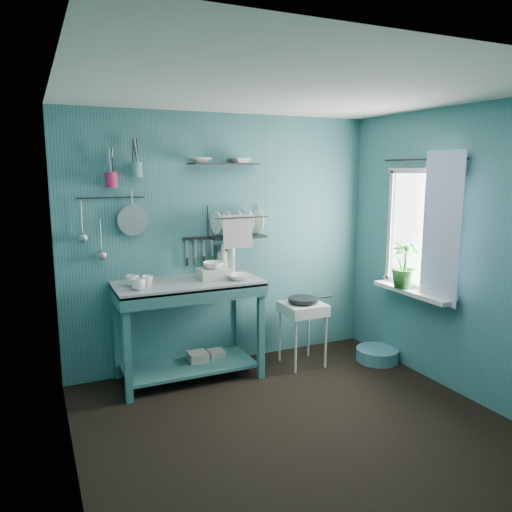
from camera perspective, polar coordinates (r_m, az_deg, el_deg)
name	(u,v)px	position (r m, az deg, el deg)	size (l,w,h in m)	color
floor	(295,426)	(4.10, 4.53, -18.76)	(3.20, 3.20, 0.00)	black
ceiling	(300,90)	(3.64, 5.10, 18.32)	(3.20, 3.20, 0.00)	silver
wall_back	(225,241)	(5.01, -3.61, 1.69)	(3.20, 3.20, 0.00)	#34696C
wall_front	(456,326)	(2.51, 21.90, -7.39)	(3.20, 3.20, 0.00)	#34696C
wall_left	(65,290)	(3.22, -20.95, -3.60)	(3.00, 3.00, 0.00)	#34696C
wall_right	(460,253)	(4.66, 22.25, 0.33)	(3.00, 3.00, 0.00)	#34696C
work_counter	(189,330)	(4.78, -7.72, -8.37)	(1.34, 0.67, 0.95)	#306563
mug_left	(138,284)	(4.38, -13.30, -3.15)	(0.12, 0.12, 0.10)	white
mug_mid	(147,281)	(4.49, -12.30, -2.81)	(0.10, 0.10, 0.09)	white
mug_right	(132,281)	(4.53, -13.94, -2.75)	(0.12, 0.12, 0.10)	white
wash_tub	(214,274)	(4.70, -4.88, -2.02)	(0.28, 0.22, 0.10)	beige
tub_bowl	(213,265)	(4.68, -4.89, -1.05)	(0.20, 0.20, 0.06)	white
soap_bottle	(222,258)	(4.94, -3.90, -0.24)	(0.12, 0.12, 0.30)	beige
water_bottle	(231,258)	(4.99, -2.90, -0.23)	(0.09, 0.09, 0.28)	#ABB7BF
counter_bowl	(239,277)	(4.65, -2.01, -2.40)	(0.22, 0.22, 0.05)	white
hotplate_stand	(302,334)	(5.12, 5.32, -8.85)	(0.40, 0.40, 0.64)	silver
frying_pan	(303,299)	(5.02, 5.39, -4.97)	(0.30, 0.30, 0.04)	black
knife_strip	(199,238)	(4.89, -6.52, 2.02)	(0.32, 0.02, 0.03)	black
dish_rack	(237,222)	(4.90, -2.16, 3.95)	(0.55, 0.24, 0.32)	black
upper_shelf	(224,164)	(4.85, -3.68, 10.47)	(0.70, 0.18, 0.01)	black
shelf_bowl_left	(200,163)	(4.78, -6.36, 10.49)	(0.20, 0.20, 0.05)	white
shelf_bowl_right	(240,163)	(4.92, -1.82, 10.54)	(0.20, 0.20, 0.05)	white
utensil_cup_magenta	(111,180)	(4.61, -16.24, 8.35)	(0.11, 0.11, 0.13)	#AA1F4B
utensil_cup_teal	(136,170)	(4.64, -13.55, 9.59)	(0.11, 0.11, 0.13)	teal
colander	(133,220)	(4.69, -13.90, 3.99)	(0.28, 0.28, 0.03)	#A1A4A8
ladle_outer	(81,218)	(4.63, -19.32, 4.11)	(0.01, 0.01, 0.30)	#A1A4A8
ladle_inner	(101,236)	(4.67, -17.33, 2.17)	(0.01, 0.01, 0.30)	#A1A4A8
hook_rail	(111,198)	(4.66, -16.26, 6.42)	(0.01, 0.01, 0.60)	black
window_glass	(422,230)	(4.94, 18.47, 2.83)	(1.10, 1.10, 0.00)	white
windowsill	(412,292)	(4.99, 17.38, -3.95)	(0.16, 0.95, 0.04)	silver
curtain	(441,229)	(4.67, 20.41, 2.96)	(1.35, 1.35, 0.00)	white
curtain_rod	(423,160)	(4.88, 18.50, 10.41)	(0.02, 0.02, 1.05)	black
potted_plant	(404,265)	(5.00, 16.61, -0.95)	(0.25, 0.25, 0.46)	#2C6A2A
storage_tin_large	(198,363)	(4.97, -6.67, -12.05)	(0.18, 0.18, 0.22)	gray
storage_tin_small	(216,360)	(5.06, -4.57, -11.73)	(0.15, 0.15, 0.20)	gray
floor_basin	(377,355)	(5.42, 13.69, -10.90)	(0.44, 0.44, 0.13)	teal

